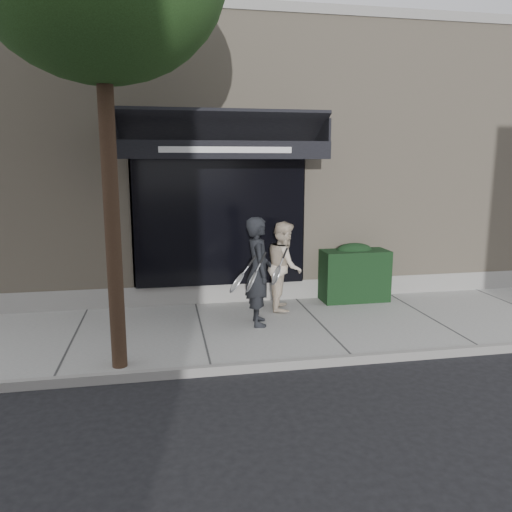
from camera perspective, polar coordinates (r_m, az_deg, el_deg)
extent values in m
plane|color=black|center=(8.70, 7.18, -8.24)|extent=(80.00, 80.00, 0.00)
cube|color=gray|center=(8.69, 7.19, -7.87)|extent=(20.00, 3.00, 0.12)
cube|color=gray|center=(7.32, 10.97, -11.52)|extent=(20.00, 0.10, 0.14)
cube|color=tan|center=(13.08, 0.67, 10.42)|extent=(14.00, 7.00, 5.50)
cube|color=gray|center=(10.19, 4.29, -3.89)|extent=(14.02, 0.42, 0.50)
cube|color=gray|center=(10.19, 4.84, 26.24)|extent=(14.30, 0.35, 0.18)
cube|color=black|center=(9.49, -4.15, 4.54)|extent=(3.20, 0.30, 2.60)
cube|color=gray|center=(9.59, -13.82, 4.33)|extent=(0.08, 0.40, 2.60)
cube|color=gray|center=(9.95, 4.98, 4.81)|extent=(0.08, 0.40, 2.60)
cube|color=gray|center=(9.59, -4.37, 12.62)|extent=(3.36, 0.40, 0.12)
cube|color=black|center=(8.91, -3.87, 14.45)|extent=(3.60, 1.03, 0.55)
cube|color=black|center=(8.40, -3.42, 12.03)|extent=(3.60, 0.05, 0.30)
cube|color=white|center=(8.37, -3.39, 12.03)|extent=(2.20, 0.01, 0.10)
cube|color=black|center=(8.87, -15.69, 13.59)|extent=(0.04, 1.00, 0.45)
cube|color=black|center=(9.29, 7.43, 13.74)|extent=(0.04, 1.00, 0.45)
cube|color=black|center=(10.03, 11.07, -2.13)|extent=(1.30, 0.70, 1.00)
ellipsoid|color=black|center=(9.94, 11.18, 0.68)|extent=(0.71, 0.38, 0.27)
cylinder|color=black|center=(6.57, -16.26, 6.68)|extent=(0.20, 0.20, 4.80)
imported|color=black|center=(8.27, 0.29, -1.77)|extent=(0.47, 0.69, 1.82)
torus|color=silver|center=(7.89, -0.51, -2.92)|extent=(0.19, 0.32, 0.28)
cylinder|color=silver|center=(7.89, -0.51, -2.92)|extent=(0.15, 0.28, 0.25)
cylinder|color=silver|center=(7.89, -0.51, -2.92)|extent=(0.17, 0.04, 0.10)
cylinder|color=black|center=(7.89, -0.51, -2.92)|extent=(0.20, 0.05, 0.12)
torus|color=silver|center=(7.84, -2.21, -3.07)|extent=(0.21, 0.31, 0.26)
cylinder|color=silver|center=(7.84, -2.21, -3.07)|extent=(0.17, 0.27, 0.22)
cylinder|color=silver|center=(7.84, -2.21, -3.07)|extent=(0.16, 0.02, 0.12)
cylinder|color=black|center=(7.84, -2.21, -3.07)|extent=(0.18, 0.04, 0.14)
imported|color=beige|center=(9.18, 3.26, -1.11)|extent=(0.77, 0.91, 1.63)
torus|color=silver|center=(8.81, 2.32, -2.22)|extent=(0.14, 0.30, 0.29)
cylinder|color=silver|center=(8.81, 2.32, -2.22)|extent=(0.11, 0.27, 0.25)
cylinder|color=silver|center=(8.81, 2.32, -2.22)|extent=(0.17, 0.02, 0.09)
cylinder|color=black|center=(8.81, 2.32, -2.22)|extent=(0.20, 0.03, 0.10)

